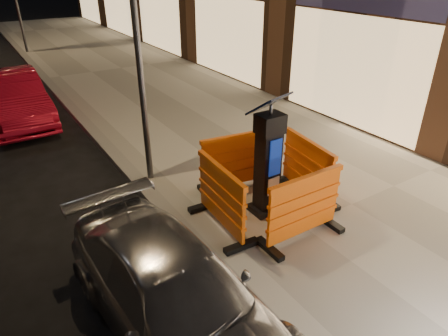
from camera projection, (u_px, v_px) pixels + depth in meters
ground_plane at (215, 270)px, 6.10m from camera, size 120.00×120.00×0.00m
sidewalk at (351, 208)px, 7.50m from camera, size 6.00×60.00×0.15m
kerb at (215, 267)px, 6.06m from camera, size 0.30×60.00×0.15m
parking_kiosk at (268, 159)px, 6.80m from camera, size 0.71×0.71×2.07m
barrier_front at (304, 208)px, 6.31m from camera, size 1.49×0.62×1.16m
barrier_back at (236, 162)px, 7.72m from camera, size 1.56×0.82×1.16m
barrier_kerbside at (221, 198)px, 6.56m from camera, size 0.69×1.51×1.16m
barrier_bldgside at (307, 169)px, 7.47m from camera, size 0.79×1.55×1.16m
car_silver at (178, 328)px, 5.15m from camera, size 1.92×4.13×1.17m
car_red at (19, 122)px, 11.63m from camera, size 1.60×4.34×1.42m
street_lamp_mid at (136, 28)px, 6.98m from camera, size 0.12×0.12×6.00m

